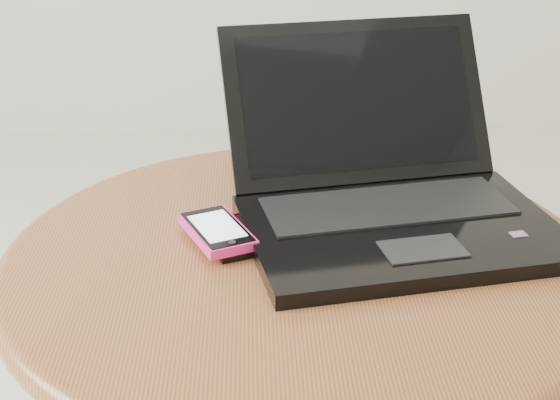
{
  "coord_description": "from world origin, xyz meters",
  "views": [
    {
      "loc": [
        -0.08,
        -0.74,
        0.98
      ],
      "look_at": [
        -0.05,
        0.1,
        0.6
      ],
      "focal_mm": 53.91,
      "sensor_mm": 36.0,
      "label": 1
    }
  ],
  "objects": [
    {
      "name": "table",
      "position": [
        -0.03,
        0.1,
        0.42
      ],
      "size": [
        0.68,
        0.68,
        0.54
      ],
      "color": "brown",
      "rests_on": "ground"
    },
    {
      "name": "phone_black",
      "position": [
        -0.11,
        0.12,
        0.54
      ],
      "size": [
        0.09,
        0.12,
        0.01
      ],
      "color": "black",
      "rests_on": "table"
    },
    {
      "name": "phone_pink",
      "position": [
        -0.12,
        0.12,
        0.55
      ],
      "size": [
        0.1,
        0.12,
        0.01
      ],
      "color": "#FD2A85",
      "rests_on": "phone_black"
    },
    {
      "name": "laptop",
      "position": [
        0.08,
        0.17,
        0.58
      ],
      "size": [
        0.41,
        0.42,
        0.2
      ],
      "color": "black",
      "rests_on": "table"
    }
  ]
}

